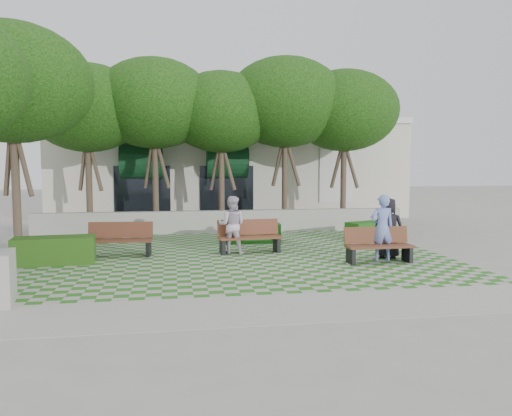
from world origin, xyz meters
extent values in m
plane|color=gray|center=(0.00, 0.00, 0.00)|extent=(90.00, 90.00, 0.00)
plane|color=#2B721E|center=(0.00, 1.00, 0.01)|extent=(12.00, 12.00, 0.00)
cube|color=#9E9B93|center=(0.00, -4.70, 0.01)|extent=(16.00, 2.00, 0.01)
cube|color=#9E9B93|center=(0.00, 6.20, 0.45)|extent=(15.00, 0.36, 0.90)
cube|color=#59311E|center=(3.64, -0.79, 0.47)|extent=(1.89, 0.58, 0.06)
cube|color=#59311E|center=(3.64, -0.51, 0.76)|extent=(1.89, 0.14, 0.47)
cube|color=black|center=(2.80, -0.78, 0.23)|extent=(0.11, 0.53, 0.46)
cube|color=black|center=(4.48, -0.79, 0.23)|extent=(0.11, 0.53, 0.46)
cube|color=brown|center=(0.28, 1.36, 0.49)|extent=(2.00, 0.74, 0.07)
cube|color=brown|center=(0.26, 1.65, 0.78)|extent=(1.97, 0.28, 0.49)
cube|color=black|center=(-0.58, 1.30, 0.24)|extent=(0.15, 0.55, 0.48)
cube|color=black|center=(1.15, 1.43, 0.24)|extent=(0.15, 0.55, 0.48)
cube|color=#50291B|center=(-3.68, 1.41, 0.49)|extent=(1.98, 0.74, 0.06)
cube|color=#50291B|center=(-3.66, 1.69, 0.78)|extent=(1.95, 0.29, 0.49)
cube|color=black|center=(-4.54, 1.48, 0.24)|extent=(0.15, 0.55, 0.47)
cube|color=black|center=(-2.82, 1.34, 0.24)|extent=(0.15, 0.55, 0.47)
cube|color=#194C14|center=(5.14, 3.48, 0.33)|extent=(2.02, 1.37, 0.66)
cube|color=#124512|center=(0.67, 3.43, 0.34)|extent=(1.97, 0.80, 0.69)
cube|color=#1F4512|center=(-5.35, 0.57, 0.38)|extent=(2.23, 1.06, 0.76)
imported|color=#748AD4|center=(3.83, -0.51, 0.96)|extent=(0.70, 0.46, 1.91)
imported|color=black|center=(4.19, -0.14, 0.90)|extent=(1.04, 0.91, 1.79)
imported|color=silver|center=(-0.28, 1.40, 0.90)|extent=(1.02, 0.89, 1.79)
cylinder|color=#47382B|center=(-5.50, 7.60, 1.82)|extent=(0.26, 0.26, 3.64)
ellipsoid|color=#1E4C11|center=(-5.50, 7.60, 5.07)|extent=(4.80, 4.80, 3.60)
cylinder|color=#47382B|center=(-2.80, 7.60, 1.90)|extent=(0.26, 0.26, 3.81)
ellipsoid|color=#1E4C11|center=(-2.80, 7.60, 5.30)|extent=(5.00, 5.00, 3.75)
cylinder|color=#47382B|center=(0.00, 7.60, 1.79)|extent=(0.26, 0.26, 3.58)
ellipsoid|color=#1E4C11|center=(0.00, 7.60, 4.99)|extent=(4.60, 4.60, 3.45)
cylinder|color=#47382B|center=(2.80, 7.60, 1.96)|extent=(0.26, 0.26, 3.92)
ellipsoid|color=#1E4C11|center=(2.80, 7.60, 5.46)|extent=(5.20, 5.20, 3.90)
cylinder|color=#47382B|center=(5.50, 7.60, 1.85)|extent=(0.26, 0.26, 3.70)
ellipsoid|color=#1E4C11|center=(5.50, 7.60, 5.15)|extent=(4.80, 4.80, 3.60)
cylinder|color=#47382B|center=(-7.00, 3.00, 1.90)|extent=(0.26, 0.26, 3.81)
ellipsoid|color=#1E4C11|center=(-7.00, 3.00, 5.30)|extent=(5.00, 5.00, 3.75)
cube|color=beige|center=(1.00, 14.20, 2.50)|extent=(18.00, 8.00, 5.00)
cube|color=white|center=(1.00, 10.20, 5.00)|extent=(18.00, 0.30, 0.30)
cube|color=black|center=(6.00, 10.18, 2.20)|extent=(1.40, 0.10, 2.40)
cylinder|color=#103C1E|center=(-3.50, 10.18, 3.00)|extent=(3.00, 1.80, 1.80)
cube|color=black|center=(-3.50, 10.18, 1.60)|extent=(2.60, 0.08, 2.20)
cylinder|color=#103C1E|center=(0.50, 10.18, 3.00)|extent=(3.00, 1.80, 1.80)
cube|color=black|center=(0.50, 10.18, 1.60)|extent=(2.60, 0.08, 2.20)
camera|label=1|loc=(-2.05, -13.89, 2.77)|focal=35.00mm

